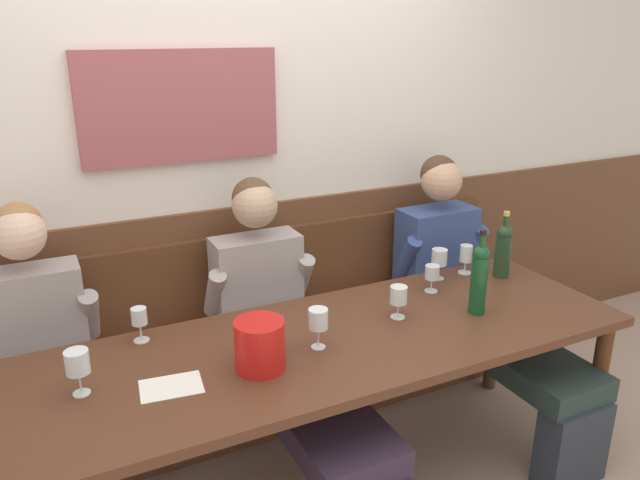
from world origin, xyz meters
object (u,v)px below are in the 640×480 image
Objects in this scene: wine_bottle_amber_mid at (479,277)px; wine_bottle_green_tall at (503,249)px; dining_table at (324,357)px; ice_bucket at (260,345)px; person_center_left_seat at (473,292)px; wine_glass_center_front at (77,364)px; wine_glass_left_end at (275,328)px; wine_glass_near_bucket at (139,318)px; wine_glass_mid_right at (439,258)px; wine_glass_center_rear at (466,255)px; person_left_seat at (44,397)px; wall_bench at (267,365)px; wine_glass_right_end at (318,321)px; person_right_seat at (286,340)px; wine_glass_mid_left at (399,297)px; wine_glass_by_bottle at (432,274)px.

wine_bottle_amber_mid is 1.12× the size of wine_bottle_green_tall.
ice_bucket reaches higher than dining_table.
wine_glass_center_front is (-1.90, -0.28, 0.23)m from person_center_left_seat.
person_center_left_seat is 1.25m from wine_glass_left_end.
wine_bottle_green_tall reaches higher than dining_table.
wine_bottle_amber_mid is 1.40m from wine_glass_near_bucket.
wine_glass_mid_right is at bearing 20.15° from ice_bucket.
person_left_seat is at bearing -179.13° from wine_glass_center_rear.
ice_bucket is at bearing -159.85° from wine_glass_mid_right.
wall_bench is 17.61× the size of wine_glass_right_end.
ice_bucket is at bearing -163.35° from person_center_left_seat.
wine_bottle_amber_mid reaches higher than wine_glass_center_rear.
person_right_seat is at bearing 154.50° from wine_bottle_amber_mid.
wine_glass_mid_right is at bearing 33.43° from wine_glass_mid_left.
person_right_seat is 0.74m from wine_glass_by_bottle.
wine_glass_center_rear is (1.84, 0.29, -0.02)m from wine_glass_center_front.
wine_glass_center_front is (-0.60, 0.11, 0.02)m from ice_bucket.
wine_bottle_amber_mid reaches higher than wine_glass_by_bottle.
wine_glass_by_bottle is at bearing 6.39° from wine_glass_center_front.
wine_glass_by_bottle is (1.56, 0.17, -0.03)m from wine_glass_center_front.
wine_glass_center_front is (-0.86, -0.26, 0.24)m from person_right_seat.
wine_glass_by_bottle is 0.88m from wine_glass_left_end.
wine_glass_center_front is (-1.60, 0.10, -0.05)m from wine_bottle_amber_mid.
wine_glass_by_bottle is at bearing 179.72° from wine_bottle_green_tall.
wine_glass_right_end is 1.05m from wine_glass_center_rear.
person_right_seat is 1.15m from wine_bottle_green_tall.
wine_bottle_amber_mid reaches higher than wine_glass_mid_left.
wine_glass_mid_left is 0.64m from wine_glass_center_rear.
wine_bottle_green_tall is 2.28× the size of wine_glass_center_rear.
ice_bucket reaches higher than wine_glass_center_front.
wine_glass_mid_right is 0.90m from wine_glass_right_end.
person_left_seat is 9.56× the size of wine_glass_left_end.
wine_glass_mid_right is at bearing 42.33° from wine_glass_by_bottle.
wine_bottle_green_tall is at bearing -3.78° from wine_glass_near_bucket.
person_right_seat reaches higher than dining_table.
ice_bucket is at bearing -125.01° from person_right_seat.
wine_glass_right_end is at bearing 9.41° from ice_bucket.
wine_bottle_green_tall reaches higher than wine_glass_by_bottle.
dining_table is 17.97× the size of wine_glass_mid_left.
wine_bottle_green_tall is at bearing -21.11° from wine_glass_mid_right.
wine_bottle_amber_mid is (0.70, -0.07, 0.24)m from dining_table.
dining_table is 0.74m from wine_bottle_amber_mid.
wine_glass_mid_left reaches higher than dining_table.
person_right_seat reaches higher than wine_glass_left_end.
wine_bottle_amber_mid is at bearing -81.56° from wine_glass_by_bottle.
wine_bottle_amber_mid is 2.31× the size of wine_glass_center_front.
wine_glass_center_front is at bearing -145.24° from wall_bench.
wine_glass_mid_left is 0.42m from wine_glass_right_end.
person_left_seat is 1.81m from wine_glass_mid_right.
wine_glass_mid_right is at bearing -23.33° from wall_bench.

